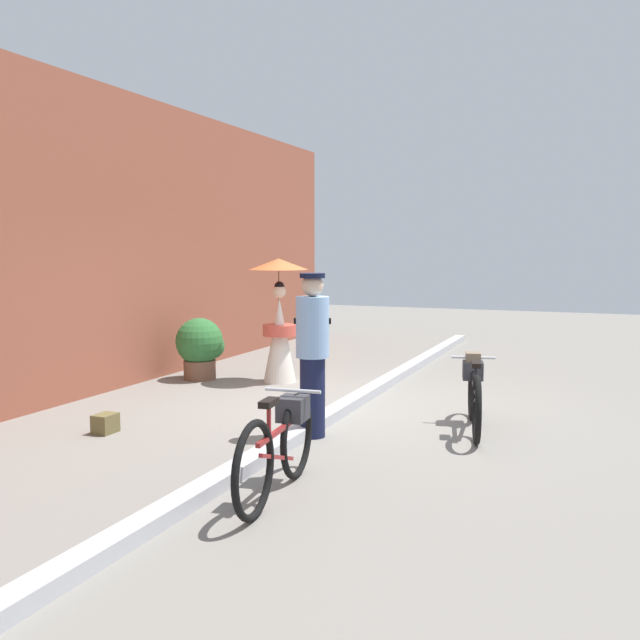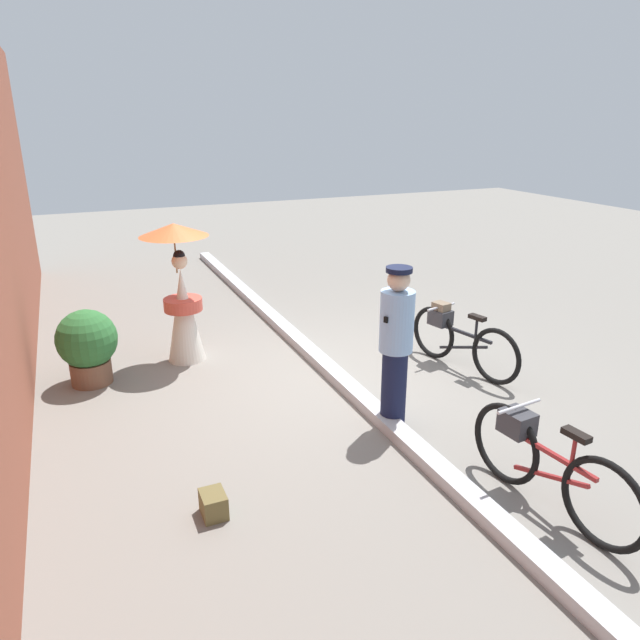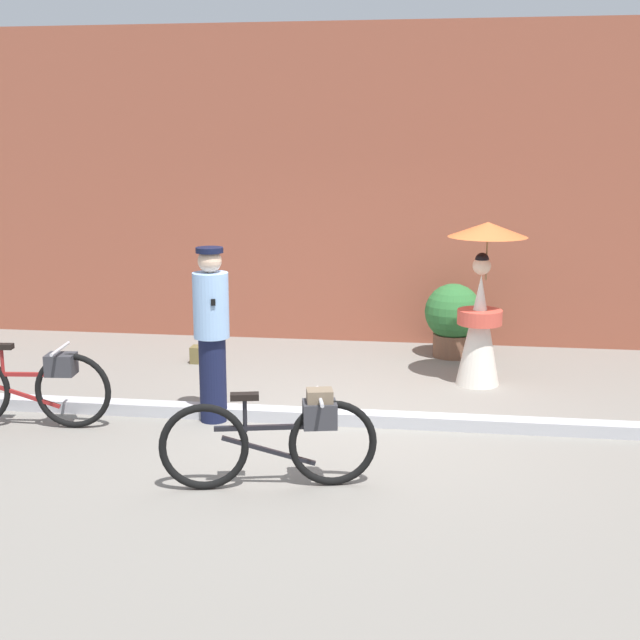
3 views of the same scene
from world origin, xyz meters
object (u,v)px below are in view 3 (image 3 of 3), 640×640
(person_officer, at_px, (212,330))
(person_with_parasol, at_px, (482,301))
(bicycle_near_officer, at_px, (28,385))
(potted_plant_by_door, at_px, (455,318))
(backpack_on_pavement, at_px, (201,354))
(bicycle_far_side, at_px, (279,437))

(person_officer, relative_size, person_with_parasol, 0.94)
(bicycle_near_officer, bearing_deg, potted_plant_by_door, 38.96)
(backpack_on_pavement, bearing_deg, person_with_parasol, -7.56)
(bicycle_near_officer, height_order, backpack_on_pavement, bicycle_near_officer)
(person_with_parasol, distance_m, potted_plant_by_door, 1.28)
(person_officer, bearing_deg, backpack_on_pavement, 108.91)
(backpack_on_pavement, bearing_deg, potted_plant_by_door, 13.63)
(person_officer, height_order, person_with_parasol, person_with_parasol)
(bicycle_near_officer, height_order, person_with_parasol, person_with_parasol)
(person_officer, height_order, backpack_on_pavement, person_officer)
(person_officer, bearing_deg, bicycle_near_officer, -165.53)
(bicycle_near_officer, xyz_separation_m, person_officer, (1.67, 0.43, 0.49))
(bicycle_far_side, relative_size, potted_plant_by_door, 1.82)
(person_officer, distance_m, potted_plant_by_door, 3.67)
(potted_plant_by_door, bearing_deg, person_officer, -129.75)
(person_officer, xyz_separation_m, potted_plant_by_door, (2.34, 2.81, -0.41))
(backpack_on_pavement, bearing_deg, bicycle_near_officer, -111.01)
(person_officer, bearing_deg, potted_plant_by_door, 50.25)
(person_officer, xyz_separation_m, person_with_parasol, (2.59, 1.63, 0.03))
(bicycle_far_side, relative_size, person_with_parasol, 0.93)
(backpack_on_pavement, bearing_deg, person_officer, -71.09)
(person_officer, xyz_separation_m, backpack_on_pavement, (-0.71, 2.07, -0.80))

